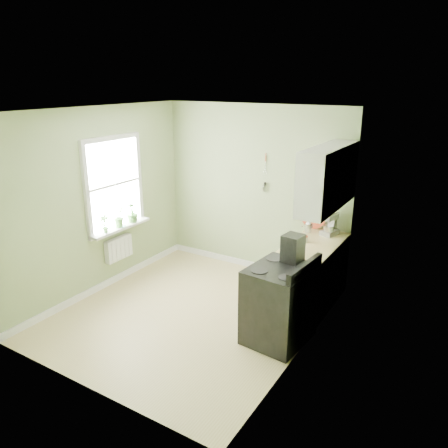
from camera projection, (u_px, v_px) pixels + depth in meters
The scene contains 21 objects.
floor at pixel (191, 314), 5.98m from camera, with size 3.20×3.60×0.02m, color tan.
ceiling at pixel (185, 109), 5.12m from camera, with size 3.20×3.60×0.02m, color white.
wall_back at pixel (254, 190), 7.02m from camera, with size 3.20×0.02×2.70m, color #9BAD76.
wall_left at pixel (99, 202), 6.35m from camera, with size 0.02×3.60×2.70m, color #9BAD76.
wall_right at pixel (308, 243), 4.76m from camera, with size 0.02×3.60×2.70m, color #9BAD76.
base_cabinets at pixel (309, 278), 6.01m from camera, with size 0.60×1.60×0.87m, color white.
countertop at pixel (311, 248), 5.87m from camera, with size 0.64×1.60×0.04m, color #DFCD89.
upper_cabinets at pixel (328, 177), 5.58m from camera, with size 0.35×1.40×0.80m, color white.
window at pixel (114, 184), 6.51m from camera, with size 0.06×1.14×1.44m.
window_sill at pixel (121, 228), 6.69m from camera, with size 0.18×1.14×0.04m, color white.
radiator at pixel (119, 248), 6.77m from camera, with size 0.12×0.50×0.35m, color white.
wall_utensils at pixel (265, 179), 6.83m from camera, with size 0.02×0.14×0.58m.
stove at pixel (279, 304), 5.24m from camera, with size 0.75×0.83×1.08m.
stand_mixer at pixel (330, 225), 6.26m from camera, with size 0.24×0.32×0.35m.
kettle at pixel (308, 227), 6.38m from camera, with size 0.17×0.10×0.17m.
coffee_maker at pixel (292, 251), 5.23m from camera, with size 0.24×0.26×0.38m.
red_tray at pixel (314, 216), 6.50m from camera, with size 0.39×0.39×0.02m, color #B54224.
jar at pixel (305, 239), 6.00m from camera, with size 0.08×0.08×0.09m.
plant_a at pixel (105, 224), 6.37m from camera, with size 0.15×0.10×0.28m, color #437632.
plant_b at pixel (119, 216), 6.61m from camera, with size 0.18×0.15×0.33m, color #437632.
plant_c at pixel (132, 212), 6.84m from camera, with size 0.18×0.18×0.32m, color #437632.
Camera 1 is at (3.14, -4.28, 3.05)m, focal length 35.00 mm.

